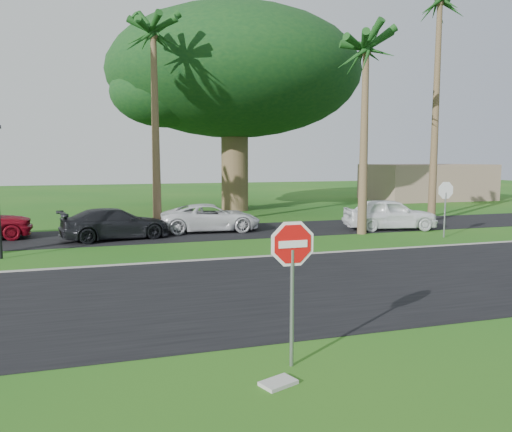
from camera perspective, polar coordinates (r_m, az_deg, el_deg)
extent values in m
plane|color=#175615|center=(11.42, -3.84, -11.28)|extent=(120.00, 120.00, 0.00)
cube|color=black|center=(13.30, -5.82, -8.67)|extent=(120.00, 8.00, 0.02)
cube|color=black|center=(23.48, -10.80, -2.07)|extent=(120.00, 5.00, 0.02)
cube|color=gray|center=(17.18, -8.45, -5.14)|extent=(120.00, 0.12, 0.06)
cylinder|color=gray|center=(8.52, 4.12, -10.50)|extent=(0.07, 0.07, 2.00)
cylinder|color=white|center=(8.26, 4.19, -3.19)|extent=(1.05, 0.02, 1.05)
cylinder|color=red|center=(8.26, 4.19, -3.19)|extent=(0.90, 0.02, 0.90)
cube|color=white|center=(8.26, 4.19, -3.19)|extent=(0.50, 0.02, 0.12)
cylinder|color=gray|center=(23.68, 20.77, 0.10)|extent=(0.07, 0.07, 2.00)
cylinder|color=white|center=(23.59, 20.87, 2.76)|extent=(1.05, 0.02, 1.05)
cylinder|color=red|center=(23.59, 20.87, 2.76)|extent=(0.90, 0.02, 0.90)
cube|color=white|center=(23.59, 20.87, 2.76)|extent=(0.50, 0.02, 0.12)
cone|color=brown|center=(24.75, -11.42, 9.36)|extent=(0.44, 0.44, 9.50)
cone|color=brown|center=(23.57, 12.23, 8.27)|extent=(0.44, 0.44, 8.50)
cone|color=brown|center=(29.45, 19.84, 11.08)|extent=(0.44, 0.44, 12.00)
cylinder|color=brown|center=(33.67, -2.44, 5.74)|extent=(1.80, 1.80, 6.00)
ellipsoid|color=black|center=(34.12, -2.49, 15.86)|extent=(16.50, 16.50, 8.25)
cube|color=gray|center=(45.19, 18.92, 3.70)|extent=(10.00, 6.00, 3.00)
imported|color=black|center=(22.44, -15.77, -0.90)|extent=(4.91, 2.73, 1.34)
imported|color=silver|center=(24.04, -5.19, -0.23)|extent=(4.86, 2.48, 1.32)
imported|color=white|center=(25.41, 15.05, 0.19)|extent=(4.76, 2.62, 1.53)
cube|color=#A7A79F|center=(8.19, 2.56, -18.51)|extent=(0.64, 0.52, 0.06)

